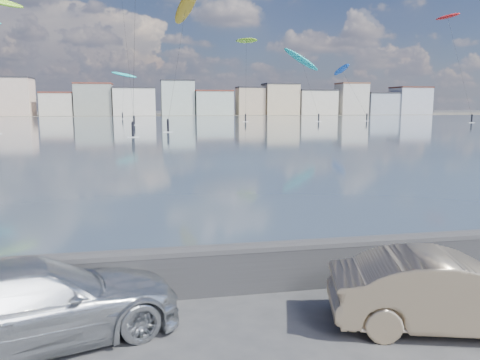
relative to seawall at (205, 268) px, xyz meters
name	(u,v)px	position (x,y,z in m)	size (l,w,h in m)	color
bay_water	(153,125)	(0.00, 88.80, -0.58)	(500.00, 177.00, 0.00)	#364355
far_shore_strip	(150,115)	(0.00, 197.30, -0.57)	(500.00, 60.00, 0.00)	#4C473D
seawall	(205,268)	(0.00, 0.00, 0.00)	(400.00, 0.36, 1.08)	#28282B
far_buildings	(153,100)	(1.31, 183.30, 5.44)	(240.79, 13.26, 14.60)	gray
car_silver	(32,303)	(-3.02, -1.48, 0.13)	(1.99, 4.90, 1.42)	silver
car_champagne	(449,292)	(4.03, -2.31, 0.09)	(1.43, 4.10, 1.35)	tan
kitesurfer_6	(246,41)	(25.35, 116.77, 20.29)	(7.03, 20.42, 22.18)	#8CD826
kitesurfer_8	(124,76)	(-7.91, 142.28, 12.47)	(8.14, 11.86, 14.78)	#19BFBF
kitesurfer_9	(448,18)	(72.32, 98.61, 24.61)	(3.01, 17.30, 26.42)	red
kitesurfer_11	(186,8)	(5.24, 66.88, 18.33)	(6.52, 11.28, 21.70)	#BF8C19
kitesurfer_13	(301,60)	(38.09, 108.79, 14.91)	(10.30, 10.76, 18.99)	#19BFBF
kitesurfer_15	(342,71)	(52.26, 115.61, 12.91)	(3.74, 17.60, 15.52)	blue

